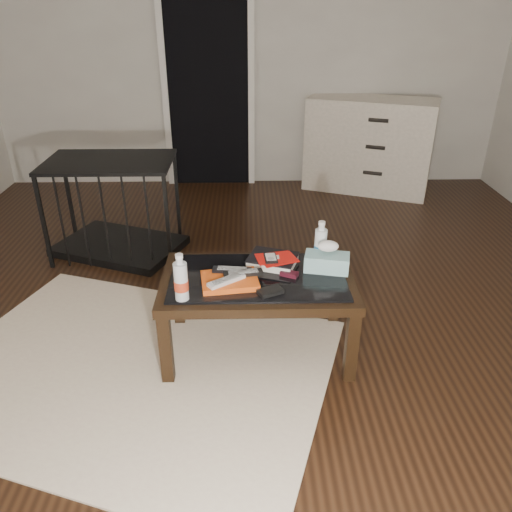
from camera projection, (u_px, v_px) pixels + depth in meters
The scene contains 19 objects.
ground at pixel (254, 310), 3.12m from camera, with size 5.00×5.00×0.00m, color black.
room_shell at pixel (253, 26), 2.38m from camera, with size 5.00×5.00×5.00m.
doorway at pixel (208, 81), 4.83m from camera, with size 0.90×0.08×2.07m.
coffee_table at pixel (258, 286), 2.61m from camera, with size 1.00×0.60×0.46m.
rug at pixel (132, 369), 2.62m from camera, with size 2.00×1.50×0.01m, color beige.
dresser at pixel (369, 145), 4.92m from camera, with size 1.30×0.91×0.90m.
pet_crate at pixel (117, 222), 3.78m from camera, with size 1.06×0.89×0.71m.
magazines at pixel (230, 281), 2.50m from camera, with size 0.28×0.21×0.03m, color #D84F14.
remote_silver at pixel (226, 280), 2.46m from camera, with size 0.20×0.05×0.02m, color silver.
remote_black_front at pixel (243, 273), 2.52m from camera, with size 0.20×0.05×0.02m, color black.
remote_black_back at pixel (232, 270), 2.55m from camera, with size 0.20×0.05×0.02m, color black.
textbook at pixel (273, 260), 2.68m from camera, with size 0.25×0.20×0.05m, color black.
dvd_mailers at pixel (274, 258), 2.65m from camera, with size 0.19×0.14×0.01m, color red.
ipod at pixel (271, 258), 2.63m from camera, with size 0.06×0.10×0.02m, color black.
flip_phone at pixel (289, 274), 2.58m from camera, with size 0.09×0.05×0.02m, color black.
wallet at pixel (270, 291), 2.42m from camera, with size 0.12×0.07×0.02m, color black.
water_bottle_left at pixel (181, 277), 2.33m from camera, with size 0.07×0.07×0.24m, color silver.
water_bottle_right at pixel (321, 242), 2.66m from camera, with size 0.07×0.07×0.24m, color white.
tissue_box at pixel (327, 262), 2.62m from camera, with size 0.23×0.12×0.09m, color teal.
Camera 1 is at (-0.04, -2.62, 1.74)m, focal length 35.00 mm.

